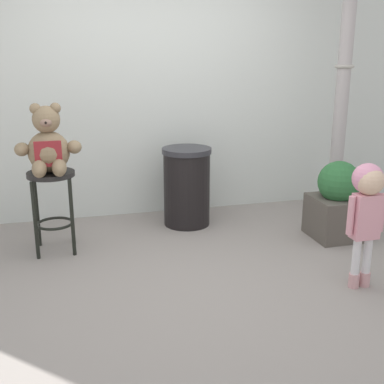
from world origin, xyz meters
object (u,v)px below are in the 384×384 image
Objects in this scene: teddy_bear at (48,147)px; lamppost at (340,117)px; child_walking at (367,199)px; planter_with_shrub at (337,203)px; bar_stool_with_teddy at (52,195)px; trash_bin at (187,186)px.

lamppost reaches higher than teddy_bear.
teddy_bear is 2.50m from child_walking.
bar_stool_with_teddy is at bearing 172.65° from planter_with_shrub.
trash_bin is (1.27, 0.37, -0.12)m from bar_stool_with_teddy.
bar_stool_with_teddy is 2.95m from lamppost.
trash_bin is 1.07× the size of planter_with_shrub.
bar_stool_with_teddy is 0.27× the size of lamppost.
teddy_bear reaches higher than planter_with_shrub.
planter_with_shrub is (-0.36, -0.66, -0.70)m from lamppost.
teddy_bear is at bearing -162.52° from trash_bin.
teddy_bear reaches higher than trash_bin.
bar_stool_with_teddy is 1.24× the size of teddy_bear.
child_walking is 1.28× the size of planter_with_shrub.
teddy_bear is 0.22× the size of lamppost.
lamppost reaches higher than bar_stool_with_teddy.
child_walking reaches higher than bar_stool_with_teddy.
child_walking is at bearing -110.76° from planter_with_shrub.
teddy_bear is 0.73× the size of trash_bin.
bar_stool_with_teddy is 2.55m from planter_with_shrub.
child_walking is (2.17, -1.23, -0.24)m from teddy_bear.
teddy_bear is at bearing -90.00° from bar_stool_with_teddy.
teddy_bear reaches higher than bar_stool_with_teddy.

